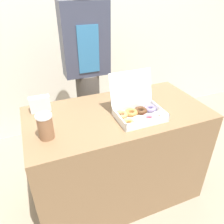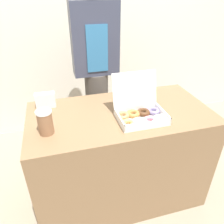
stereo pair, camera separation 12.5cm
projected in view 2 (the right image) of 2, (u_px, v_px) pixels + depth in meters
The scene contains 7 objects.
ground_plane at pixel (119, 190), 1.80m from camera, with size 14.00×14.00×0.00m, color gray.
wall_back at pixel (86, 4), 2.07m from camera, with size 10.00×0.05×2.60m.
table at pixel (120, 156), 1.61m from camera, with size 1.19×0.61×0.75m.
donut_box at pixel (140, 113), 1.33m from camera, with size 0.32×0.27×0.26m.
coffee_cup at pixel (45, 122), 1.18m from camera, with size 0.09×0.09×0.14m.
napkin_holder at pixel (45, 100), 1.45m from camera, with size 0.13×0.05×0.10m.
person_customer at pixel (96, 63), 1.75m from camera, with size 0.36×0.22×1.61m.
Camera 2 is at (-0.38, -1.16, 1.47)m, focal length 35.00 mm.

